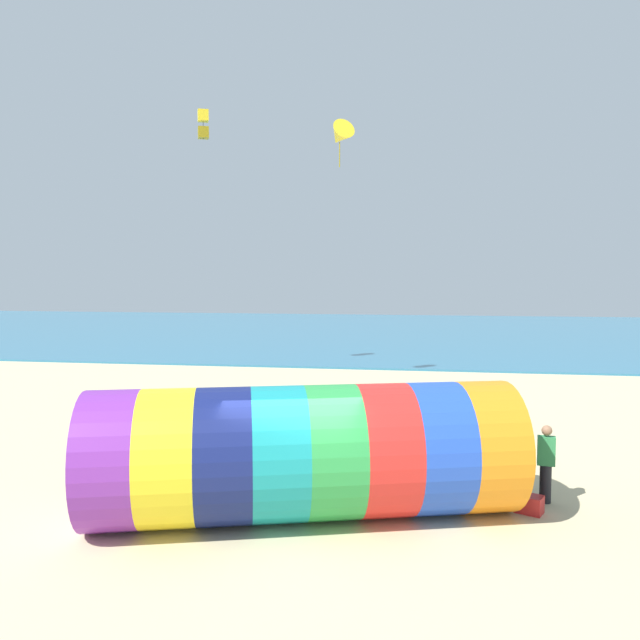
{
  "coord_description": "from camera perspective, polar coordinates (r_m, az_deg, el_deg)",
  "views": [
    {
      "loc": [
        2.24,
        -11.67,
        4.83
      ],
      "look_at": [
        0.09,
        2.14,
        3.78
      ],
      "focal_mm": 35.0,
      "sensor_mm": 36.0,
      "label": 1
    }
  ],
  "objects": [
    {
      "name": "kite_yellow_delta",
      "position": [
        19.44,
        1.81,
        16.49
      ],
      "size": [
        1.06,
        1.14,
        1.39
      ],
      "color": "yellow"
    },
    {
      "name": "cooler_box",
      "position": [
        13.77,
        18.58,
        -15.66
      ],
      "size": [
        0.62,
        0.55,
        0.36
      ],
      "primitive_type": "cube",
      "rotation": [
        0.0,
        0.0,
        2.69
      ],
      "color": "red",
      "rests_on": "ground"
    },
    {
      "name": "kite_handler",
      "position": [
        14.25,
        19.96,
        -12.21
      ],
      "size": [
        0.39,
        0.27,
        1.65
      ],
      "color": "black",
      "rests_on": "ground"
    },
    {
      "name": "ground_plane",
      "position": [
        12.83,
        -1.98,
        -17.81
      ],
      "size": [
        120.0,
        120.0,
        0.0
      ],
      "primitive_type": "plane",
      "color": "#CCBA8C"
    },
    {
      "name": "giant_inflatable_tube",
      "position": [
        12.51,
        -1.32,
        -12.0
      ],
      "size": [
        8.73,
        4.85,
        2.63
      ],
      "color": "purple",
      "rests_on": "ground"
    },
    {
      "name": "sea",
      "position": [
        51.11,
        6.28,
        -1.07
      ],
      "size": [
        120.0,
        40.0,
        0.1
      ],
      "primitive_type": "cube",
      "color": "teal",
      "rests_on": "ground"
    },
    {
      "name": "kite_yellow_box",
      "position": [
        31.36,
        -10.63,
        17.18
      ],
      "size": [
        0.64,
        0.64,
        1.4
      ],
      "color": "yellow"
    }
  ]
}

